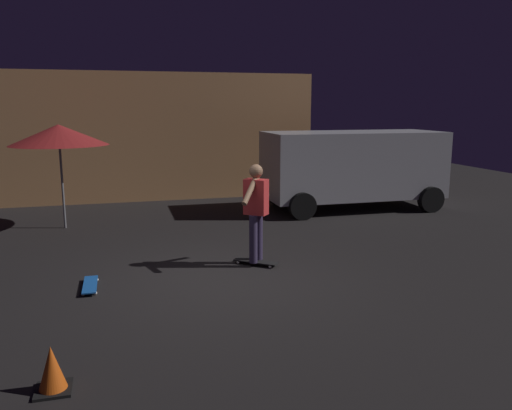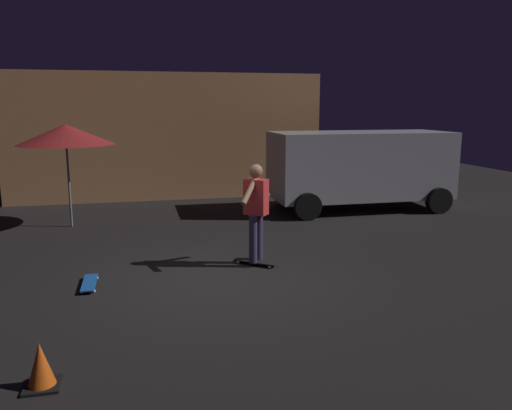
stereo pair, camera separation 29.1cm
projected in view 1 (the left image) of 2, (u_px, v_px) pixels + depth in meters
The scene contains 8 objects.
ground_plane at pixel (218, 280), 8.11m from camera, with size 28.00×28.00×0.00m, color black.
low_building at pixel (155, 134), 16.26m from camera, with size 9.03×3.70×3.63m.
parked_van at pixel (353, 165), 13.54m from camera, with size 4.63×2.23×2.03m.
patio_umbrella at pixel (59, 135), 11.14m from camera, with size 2.10×2.10×2.30m.
skateboard_ridden at pixel (256, 262), 8.85m from camera, with size 0.73×0.65×0.07m.
skateboard_spare at pixel (90, 285), 7.71m from camera, with size 0.23×0.78×0.07m.
skater at pixel (256, 206), 8.66m from camera, with size 0.70×0.81×1.67m.
traffic_cone at pixel (52, 371), 4.90m from camera, with size 0.34×0.34×0.46m.
Camera 1 is at (-1.47, -7.62, 2.69)m, focal length 36.10 mm.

